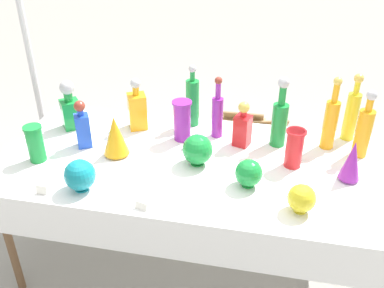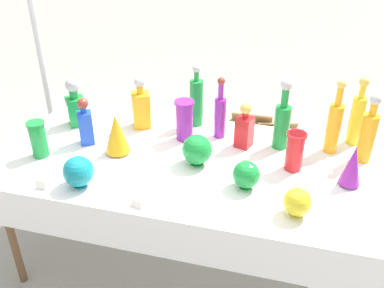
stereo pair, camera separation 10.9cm
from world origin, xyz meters
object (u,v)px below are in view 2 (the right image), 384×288
at_px(square_decanter_2, 245,128).
at_px(tall_bottle_2, 334,124).
at_px(tall_bottle_3, 220,114).
at_px(round_bowl_0, 197,150).
at_px(square_decanter_1, 75,104).
at_px(tall_bottle_4, 357,117).
at_px(slender_vase_1, 184,119).
at_px(fluted_vase_0, 352,166).
at_px(slender_vase_2, 295,150).
at_px(cardboard_box_behind_right, 248,148).
at_px(round_bowl_3, 246,175).
at_px(square_decanter_0, 141,107).
at_px(round_bowl_1, 297,202).
at_px(fluted_vase_1, 117,134).
at_px(canopy_pole, 42,62).
at_px(square_decanter_3, 85,124).
at_px(tall_bottle_0, 368,134).
at_px(cardboard_box_behind_left, 274,152).
at_px(tall_bottle_1, 282,121).
at_px(slender_vase_0, 38,138).
at_px(round_bowl_2, 78,171).
at_px(tall_bottle_5, 196,101).

bearing_deg(square_decanter_2, tall_bottle_2, 8.65).
bearing_deg(tall_bottle_3, round_bowl_0, -99.38).
bearing_deg(square_decanter_1, tall_bottle_4, 6.83).
distance_m(slender_vase_1, fluted_vase_0, 0.93).
distance_m(slender_vase_2, cardboard_box_behind_right, 1.36).
bearing_deg(round_bowl_3, square_decanter_0, 146.61).
relative_size(fluted_vase_0, round_bowl_1, 1.60).
height_order(square_decanter_1, fluted_vase_1, square_decanter_1).
bearing_deg(canopy_pole, tall_bottle_4, -6.56).
bearing_deg(square_decanter_3, slender_vase_2, 1.49).
height_order(tall_bottle_0, round_bowl_3, tall_bottle_0).
xyz_separation_m(tall_bottle_0, slender_vase_1, (-0.99, -0.03, -0.03)).
distance_m(square_decanter_0, cardboard_box_behind_left, 1.40).
height_order(round_bowl_1, canopy_pole, canopy_pole).
relative_size(square_decanter_3, round_bowl_1, 2.05).
height_order(tall_bottle_3, tall_bottle_4, tall_bottle_4).
bearing_deg(tall_bottle_1, square_decanter_2, -167.38).
distance_m(slender_vase_1, canopy_pole, 1.26).
xyz_separation_m(tall_bottle_0, fluted_vase_0, (-0.08, -0.26, -0.05)).
bearing_deg(slender_vase_0, square_decanter_0, 48.46).
bearing_deg(square_decanter_1, canopy_pole, 137.87).
bearing_deg(square_decanter_3, square_decanter_1, 130.41).
xyz_separation_m(square_decanter_1, canopy_pole, (-0.49, 0.44, 0.08)).
relative_size(tall_bottle_3, square_decanter_3, 1.33).
relative_size(tall_bottle_1, round_bowl_2, 2.55).
height_order(fluted_vase_0, round_bowl_3, fluted_vase_0).
distance_m(fluted_vase_0, round_bowl_1, 0.38).
height_order(tall_bottle_4, square_decanter_1, tall_bottle_4).
xyz_separation_m(tall_bottle_1, square_decanter_2, (-0.20, -0.04, -0.05)).
xyz_separation_m(tall_bottle_5, square_decanter_1, (-0.71, -0.19, -0.03)).
bearing_deg(cardboard_box_behind_left, square_decanter_2, -97.87).
xyz_separation_m(tall_bottle_4, fluted_vase_1, (-1.25, -0.45, -0.05)).
height_order(fluted_vase_0, cardboard_box_behind_right, fluted_vase_0).
bearing_deg(round_bowl_0, square_decanter_3, 175.35).
bearing_deg(round_bowl_2, round_bowl_0, 33.81).
distance_m(tall_bottle_4, cardboard_box_behind_left, 1.19).
xyz_separation_m(slender_vase_2, round_bowl_1, (0.04, -0.37, -0.04)).
height_order(square_decanter_3, cardboard_box_behind_right, square_decanter_3).
bearing_deg(slender_vase_0, cardboard_box_behind_left, 49.01).
xyz_separation_m(tall_bottle_4, square_decanter_3, (-1.47, -0.39, -0.04)).
distance_m(tall_bottle_5, canopy_pole, 1.22).
bearing_deg(slender_vase_2, round_bowl_2, -157.07).
distance_m(square_decanter_0, square_decanter_2, 0.65).
bearing_deg(slender_vase_0, slender_vase_1, 28.29).
bearing_deg(round_bowl_0, slender_vase_0, -170.77).
xyz_separation_m(cardboard_box_behind_right, canopy_pole, (-1.45, -0.51, 0.79)).
relative_size(tall_bottle_0, fluted_vase_1, 1.66).
distance_m(tall_bottle_2, square_decanter_3, 1.37).
height_order(tall_bottle_1, round_bowl_0, tall_bottle_1).
distance_m(tall_bottle_4, fluted_vase_0, 0.44).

